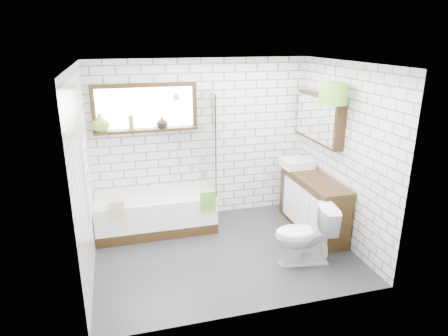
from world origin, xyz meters
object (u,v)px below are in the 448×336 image
object	(u,v)px
bathtub	(156,212)
basin	(297,163)
vanity	(313,203)
toilet	(305,235)
pendant	(334,94)

from	to	relation	value
bathtub	basin	bearing A→B (deg)	-2.80
vanity	basin	bearing A→B (deg)	96.84
bathtub	toilet	xyz separation A→B (m)	(1.74, -1.43, 0.11)
bathtub	pendant	distance (m)	3.06
bathtub	vanity	xyz separation A→B (m)	(2.28, -0.61, 0.14)
bathtub	toilet	size ratio (longest dim) A/B	2.23
bathtub	toilet	world-z (taller)	toilet
bathtub	vanity	world-z (taller)	vanity
basin	pendant	distance (m)	1.46
pendant	vanity	bearing A→B (deg)	87.86
vanity	toilet	size ratio (longest dim) A/B	1.88
vanity	toilet	world-z (taller)	vanity
basin	toilet	size ratio (longest dim) A/B	0.58
bathtub	basin	xyz separation A→B (m)	(2.22, -0.11, 0.63)
vanity	pendant	bearing A→B (deg)	-92.14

